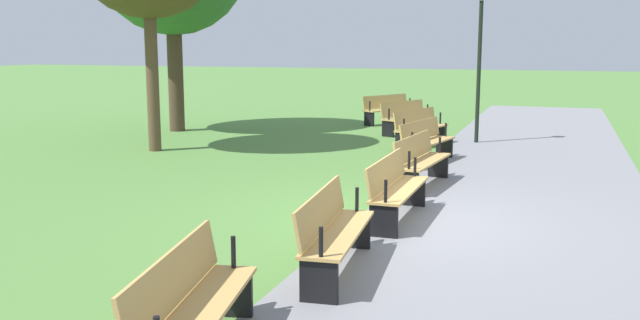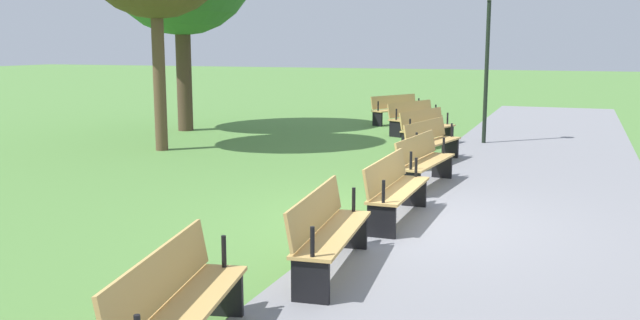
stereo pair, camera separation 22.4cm
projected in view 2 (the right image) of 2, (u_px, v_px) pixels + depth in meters
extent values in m
plane|color=#54843D|center=(399.00, 221.00, 9.69)|extent=(120.00, 120.00, 0.00)
cube|color=gray|center=(508.00, 230.00, 9.17)|extent=(38.77, 4.18, 0.01)
cube|color=tan|center=(398.00, 110.00, 21.42)|extent=(1.95, 1.33, 0.04)
cube|color=tan|center=(394.00, 101.00, 21.52)|extent=(1.79, 1.04, 0.40)
cube|color=black|center=(418.00, 115.00, 22.05)|extent=(0.23, 0.36, 0.43)
cylinder|color=black|center=(419.00, 103.00, 21.97)|extent=(0.06, 0.06, 0.30)
cube|color=black|center=(377.00, 119.00, 20.86)|extent=(0.23, 0.36, 0.43)
cylinder|color=black|center=(378.00, 106.00, 20.77)|extent=(0.06, 0.06, 0.30)
cube|color=tan|center=(416.00, 118.00, 19.03)|extent=(1.99, 1.17, 0.04)
cube|color=tan|center=(410.00, 109.00, 19.12)|extent=(1.86, 0.87, 0.40)
cube|color=black|center=(435.00, 123.00, 19.73)|extent=(0.20, 0.37, 0.43)
cylinder|color=black|center=(436.00, 110.00, 19.65)|extent=(0.06, 0.06, 0.30)
cube|color=black|center=(395.00, 129.00, 18.40)|extent=(0.20, 0.37, 0.43)
cylinder|color=black|center=(396.00, 115.00, 18.32)|extent=(0.06, 0.06, 0.30)
cube|color=tan|center=(429.00, 128.00, 16.63)|extent=(2.02, 1.00, 0.04)
cube|color=tan|center=(422.00, 118.00, 16.71)|extent=(1.92, 0.68, 0.40)
cube|color=black|center=(446.00, 134.00, 17.39)|extent=(0.17, 0.38, 0.43)
cylinder|color=black|center=(448.00, 119.00, 17.31)|extent=(0.06, 0.06, 0.30)
cube|color=black|center=(409.00, 142.00, 15.94)|extent=(0.17, 0.38, 0.43)
cylinder|color=black|center=(410.00, 125.00, 15.86)|extent=(0.06, 0.06, 0.30)
cube|color=tan|center=(434.00, 142.00, 14.24)|extent=(2.03, 0.82, 0.04)
cube|color=tan|center=(425.00, 130.00, 14.31)|extent=(1.96, 0.49, 0.40)
cube|color=black|center=(450.00, 148.00, 15.06)|extent=(0.13, 0.38, 0.43)
cylinder|color=black|center=(452.00, 130.00, 14.98)|extent=(0.05, 0.05, 0.30)
cube|color=black|center=(415.00, 160.00, 13.51)|extent=(0.13, 0.38, 0.43)
cylinder|color=black|center=(417.00, 140.00, 13.43)|extent=(0.05, 0.05, 0.30)
cube|color=tan|center=(427.00, 162.00, 11.90)|extent=(2.01, 0.63, 0.04)
cube|color=tan|center=(416.00, 147.00, 11.95)|extent=(1.98, 0.30, 0.40)
cube|color=black|center=(442.00, 167.00, 12.76)|extent=(0.10, 0.38, 0.43)
cylinder|color=black|center=(444.00, 146.00, 12.68)|extent=(0.05, 0.05, 0.30)
cube|color=black|center=(409.00, 185.00, 11.12)|extent=(0.10, 0.38, 0.43)
cylinder|color=black|center=(411.00, 161.00, 11.04)|extent=(0.05, 0.05, 0.30)
cube|color=tan|center=(400.00, 190.00, 9.62)|extent=(1.98, 0.44, 0.04)
cube|color=tan|center=(386.00, 172.00, 9.64)|extent=(1.98, 0.10, 0.40)
cube|color=black|center=(414.00, 193.00, 10.51)|extent=(0.06, 0.37, 0.43)
cylinder|color=black|center=(416.00, 167.00, 10.44)|extent=(0.04, 0.04, 0.30)
cube|color=black|center=(381.00, 222.00, 8.80)|extent=(0.06, 0.37, 0.43)
cylinder|color=black|center=(383.00, 192.00, 8.72)|extent=(0.04, 0.04, 0.30)
cube|color=tan|center=(334.00, 233.00, 7.42)|extent=(2.01, 0.63, 0.04)
cube|color=tan|center=(316.00, 210.00, 7.43)|extent=(1.98, 0.30, 0.40)
cube|color=black|center=(352.00, 231.00, 8.34)|extent=(0.10, 0.38, 0.43)
cylinder|color=black|center=(354.00, 200.00, 8.27)|extent=(0.05, 0.05, 0.30)
cube|color=black|center=(310.00, 282.00, 6.57)|extent=(0.10, 0.38, 0.43)
cylinder|color=black|center=(312.00, 242.00, 6.50)|extent=(0.05, 0.05, 0.30)
cube|color=tan|center=(186.00, 307.00, 5.32)|extent=(2.03, 0.82, 0.04)
cube|color=tan|center=(161.00, 276.00, 5.31)|extent=(1.96, 0.49, 0.40)
cube|color=black|center=(223.00, 293.00, 6.27)|extent=(0.13, 0.38, 0.43)
cylinder|color=black|center=(224.00, 252.00, 6.20)|extent=(0.05, 0.05, 0.30)
cylinder|color=#4C3828|center=(184.00, 70.00, 19.58)|extent=(0.43, 0.43, 3.46)
cylinder|color=brown|center=(159.00, 72.00, 15.86)|extent=(0.29, 0.29, 3.66)
cylinder|color=black|center=(486.00, 73.00, 17.05)|extent=(0.10, 0.10, 3.54)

